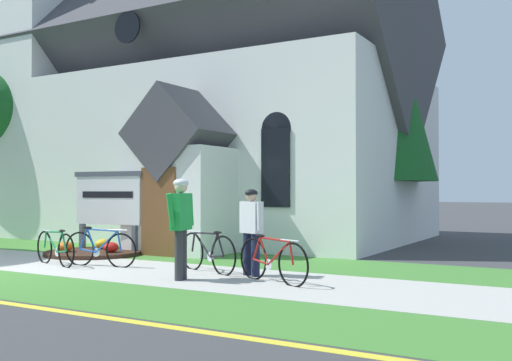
{
  "coord_description": "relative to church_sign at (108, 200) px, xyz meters",
  "views": [
    {
      "loc": [
        9.79,
        -7.17,
        1.55
      ],
      "look_at": [
        3.35,
        4.11,
        1.77
      ],
      "focal_mm": 41.12,
      "sensor_mm": 36.0,
      "label": 1
    }
  ],
  "objects": [
    {
      "name": "cyclist_in_orange_jersey",
      "position": [
        4.24,
        -2.65,
        -0.27
      ],
      "size": [
        0.32,
        0.76,
        1.76
      ],
      "color": "#2D2D33",
      "rests_on": "ground"
    },
    {
      "name": "sidewalk_slab",
      "position": [
        -0.9,
        -2.07,
        -1.3
      ],
      "size": [
        32.0,
        2.64,
        0.01
      ],
      "primitive_type": "cube",
      "color": "#B7B5AD",
      "rests_on": "ground"
    },
    {
      "name": "roadside_conifer",
      "position": [
        5.24,
        5.94,
        3.33
      ],
      "size": [
        2.89,
        2.89,
        7.5
      ],
      "color": "#4C3823",
      "rests_on": "ground"
    },
    {
      "name": "church_building",
      "position": [
        -1.33,
        5.54,
        3.3
      ],
      "size": [
        13.96,
        10.07,
        13.41
      ],
      "color": "white",
      "rests_on": "ground"
    },
    {
      "name": "yard_deciduous_tree",
      "position": [
        -8.03,
        2.93,
        2.98
      ],
      "size": [
        5.16,
        5.16,
        5.98
      ],
      "color": "#3D2D1E",
      "rests_on": "ground"
    },
    {
      "name": "flower_bed",
      "position": [
        -0.0,
        -0.49,
        -1.23
      ],
      "size": [
        2.3,
        2.3,
        0.34
      ],
      "color": "#382319",
      "rests_on": "ground"
    },
    {
      "name": "church_sign",
      "position": [
        0.0,
        0.0,
        0.0
      ],
      "size": [
        2.08,
        0.27,
        2.02
      ],
      "color": "#474C56",
      "rests_on": "ground"
    },
    {
      "name": "bicycle_green",
      "position": [
        0.76,
        -2.32,
        -0.94
      ],
      "size": [
        1.66,
        0.53,
        0.78
      ],
      "color": "black",
      "rests_on": "ground"
    },
    {
      "name": "church_lawn",
      "position": [
        -0.9,
        0.47,
        -1.3
      ],
      "size": [
        24.0,
        2.45,
        0.01
      ],
      "primitive_type": "cube",
      "color": "#427F33",
      "rests_on": "ground"
    },
    {
      "name": "bicycle_silver",
      "position": [
        4.08,
        -1.61,
        -0.92
      ],
      "size": [
        1.67,
        0.65,
        0.82
      ],
      "color": "black",
      "rests_on": "ground"
    },
    {
      "name": "cyclist_in_white_jersey",
      "position": [
        5.05,
        -1.62,
        -0.4
      ],
      "size": [
        0.57,
        0.42,
        1.58
      ],
      "color": "#191E38",
      "rests_on": "ground"
    },
    {
      "name": "ground",
      "position": [
        0.59,
        0.38,
        -1.31
      ],
      "size": [
        140.0,
        140.0,
        0.0
      ],
      "primitive_type": "plane",
      "color": "#3D3D3F"
    },
    {
      "name": "bicycle_red",
      "position": [
        1.69,
        -2.0,
        -0.94
      ],
      "size": [
        1.7,
        0.29,
        0.83
      ],
      "color": "black",
      "rests_on": "ground"
    },
    {
      "name": "bicycle_white",
      "position": [
        5.72,
        -2.08,
        -0.93
      ],
      "size": [
        1.66,
        0.71,
        0.82
      ],
      "color": "black",
      "rests_on": "ground"
    }
  ]
}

